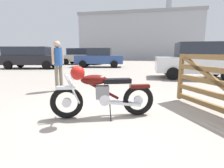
# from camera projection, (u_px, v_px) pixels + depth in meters

# --- Properties ---
(ground_plane) EXTENTS (80.00, 80.00, 0.00)m
(ground_plane) POSITION_uv_depth(u_px,v_px,m) (106.00, 116.00, 3.54)
(ground_plane) COLOR gray
(vintage_motorcycle) EXTENTS (2.02, 0.92, 1.07)m
(vintage_motorcycle) POSITION_uv_depth(u_px,v_px,m) (101.00, 93.00, 3.39)
(vintage_motorcycle) COLOR black
(vintage_motorcycle) RESTS_ON ground_plane
(bystander) EXTENTS (0.30, 0.43, 1.66)m
(bystander) POSITION_uv_depth(u_px,v_px,m) (58.00, 61.00, 5.69)
(bystander) COLOR #706656
(bystander) RESTS_ON ground_plane
(silver_sedan_mid) EXTENTS (3.90, 1.84, 1.78)m
(silver_sedan_mid) POSITION_uv_depth(u_px,v_px,m) (198.00, 60.00, 8.60)
(silver_sedan_mid) COLOR black
(silver_sedan_mid) RESTS_ON ground_plane
(dark_sedan_left) EXTENTS (4.92, 2.53, 1.74)m
(dark_sedan_left) POSITION_uv_depth(u_px,v_px,m) (31.00, 57.00, 14.02)
(dark_sedan_left) COLOR black
(dark_sedan_left) RESTS_ON ground_plane
(pale_sedan_back) EXTENTS (4.37, 2.28, 1.67)m
(pale_sedan_back) POSITION_uv_depth(u_px,v_px,m) (100.00, 58.00, 15.38)
(pale_sedan_back) COLOR black
(pale_sedan_back) RESTS_ON ground_plane
(blue_hatchback_right) EXTENTS (4.74, 2.06, 1.74)m
(blue_hatchback_right) POSITION_uv_depth(u_px,v_px,m) (83.00, 56.00, 18.81)
(blue_hatchback_right) COLOR black
(blue_hatchback_right) RESTS_ON ground_plane
(industrial_building) EXTENTS (21.69, 8.89, 17.50)m
(industrial_building) POSITION_uv_depth(u_px,v_px,m) (139.00, 37.00, 33.08)
(industrial_building) COLOR #9EA0A8
(industrial_building) RESTS_ON ground_plane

